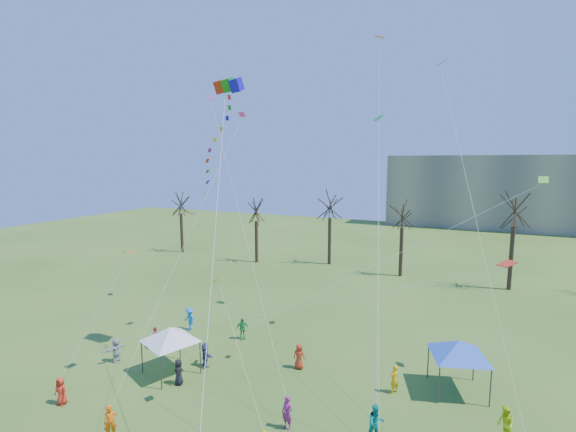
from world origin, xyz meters
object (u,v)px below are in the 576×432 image
at_px(distant_building, 543,193).
at_px(canopy_tent_white, 170,334).
at_px(canopy_tent_blue, 459,348).
at_px(big_box_kite, 216,158).

height_order(distant_building, canopy_tent_white, distant_building).
bearing_deg(canopy_tent_white, canopy_tent_blue, 17.98).
distance_m(big_box_kite, canopy_tent_blue, 18.71).
bearing_deg(big_box_kite, canopy_tent_white, -137.57).
height_order(big_box_kite, canopy_tent_white, big_box_kite).
distance_m(distant_building, canopy_tent_blue, 71.75).
bearing_deg(distant_building, big_box_kite, -110.76).
height_order(distant_building, canopy_tent_blue, distant_building).
bearing_deg(big_box_kite, canopy_tent_blue, 12.91).
distance_m(canopy_tent_white, canopy_tent_blue, 17.86).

